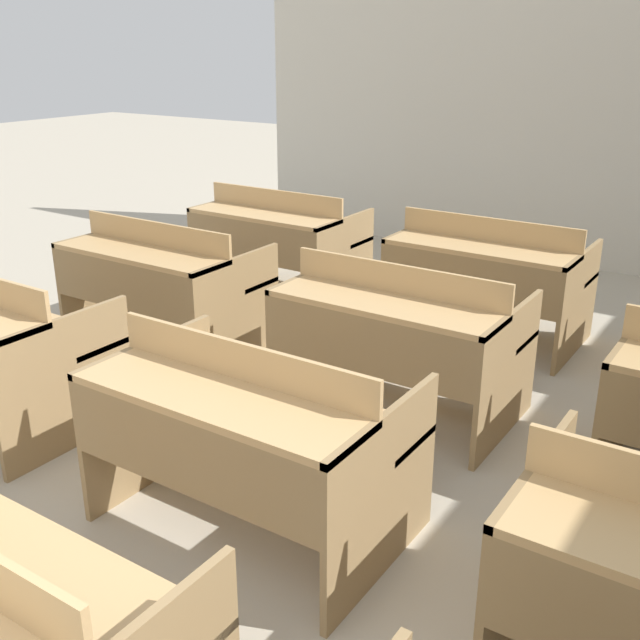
% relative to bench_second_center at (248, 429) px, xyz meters
% --- Properties ---
extents(wall_back, '(6.73, 0.06, 2.82)m').
position_rel_bench_second_center_xyz_m(wall_back, '(0.16, 4.54, 0.96)').
color(wall_back, beige).
rests_on(wall_back, ground_plane).
extents(bench_second_center, '(1.19, 0.79, 0.82)m').
position_rel_bench_second_center_xyz_m(bench_second_center, '(0.00, 0.00, 0.00)').
color(bench_second_center, '#997A50').
rests_on(bench_second_center, ground_plane).
extents(bench_third_left, '(1.19, 0.79, 0.82)m').
position_rel_bench_second_center_xyz_m(bench_third_left, '(-1.68, 1.23, 0.00)').
color(bench_third_left, '#94754B').
rests_on(bench_third_left, ground_plane).
extents(bench_third_center, '(1.19, 0.79, 0.82)m').
position_rel_bench_second_center_xyz_m(bench_third_center, '(0.01, 1.24, 0.00)').
color(bench_third_center, '#98794F').
rests_on(bench_third_center, ground_plane).
extents(bench_back_left, '(1.19, 0.79, 0.82)m').
position_rel_bench_second_center_xyz_m(bench_back_left, '(-1.70, 2.48, 0.00)').
color(bench_back_left, '#997B51').
rests_on(bench_back_left, ground_plane).
extents(bench_back_center, '(1.19, 0.79, 0.82)m').
position_rel_bench_second_center_xyz_m(bench_back_center, '(-0.00, 2.48, 0.00)').
color(bench_back_center, '#95764C').
rests_on(bench_back_center, ground_plane).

